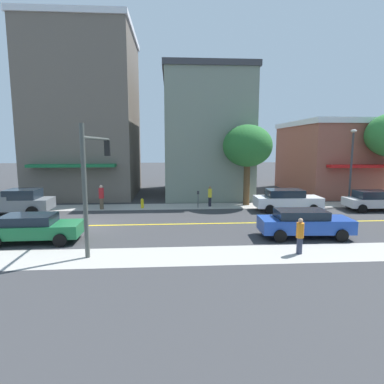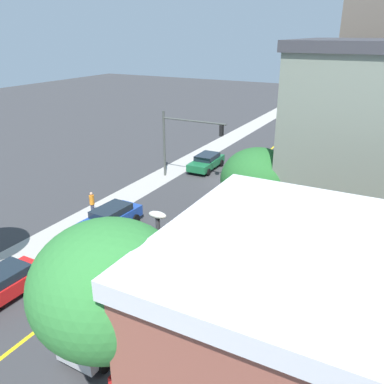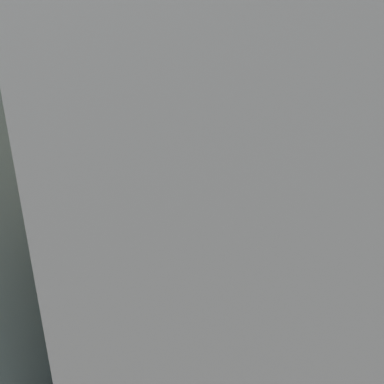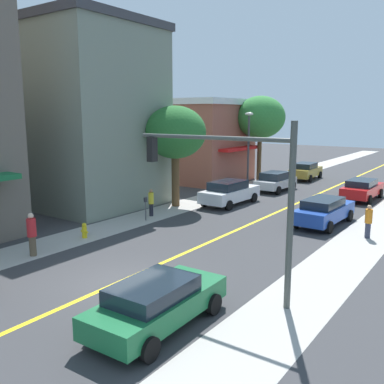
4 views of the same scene
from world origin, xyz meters
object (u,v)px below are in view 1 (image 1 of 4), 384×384
parking_meter (198,197)px  pedestrian_red_shirt (101,196)px  fire_hydrant (142,203)px  traffic_light_mast (94,166)px  green_sedan_right_curb (33,227)px  grey_pickup_truck (11,202)px  pedestrian_orange_shirt (300,235)px  blue_sedan_right_curb (304,223)px  white_sedan_left_curb (287,200)px  silver_sedan_left_curb (373,200)px  street_lamp (352,159)px  pedestrian_yellow_shirt (210,196)px  street_tree_left_near (247,146)px

parking_meter → pedestrian_red_shirt: pedestrian_red_shirt is taller
fire_hydrant → pedestrian_red_shirt: size_ratio=0.40×
pedestrian_red_shirt → traffic_light_mast: bearing=-70.7°
green_sedan_right_curb → grey_pickup_truck: grey_pickup_truck is taller
pedestrian_orange_shirt → fire_hydrant: bearing=-6.2°
blue_sedan_right_curb → white_sedan_left_curb: white_sedan_left_curb is taller
fire_hydrant → parking_meter: (0.12, 4.34, 0.50)m
fire_hydrant → blue_sedan_right_curb: bearing=46.9°
blue_sedan_right_curb → pedestrian_orange_shirt: size_ratio=2.95×
parking_meter → white_sedan_left_curb: (1.67, 6.47, -0.04)m
silver_sedan_left_curb → pedestrian_red_shirt: 20.40m
street_lamp → pedestrian_yellow_shirt: 11.63m
pedestrian_orange_shirt → traffic_light_mast: bearing=35.8°
fire_hydrant → pedestrian_yellow_shirt: bearing=93.3°
fire_hydrant → green_sedan_right_curb: 9.79m
blue_sedan_right_curb → pedestrian_yellow_shirt: 9.77m
traffic_light_mast → white_sedan_left_curb: bearing=-59.2°
parking_meter → street_lamp: size_ratio=0.22×
street_lamp → grey_pickup_truck: 25.68m
silver_sedan_left_curb → pedestrian_orange_shirt: 13.02m
blue_sedan_right_curb → green_sedan_right_curb: blue_sedan_right_curb is taller
street_lamp → blue_sedan_right_curb: street_lamp is taller
green_sedan_right_curb → pedestrian_red_shirt: bearing=77.2°
green_sedan_right_curb → silver_sedan_left_curb: 22.91m
street_tree_left_near → traffic_light_mast: street_tree_left_near is taller
fire_hydrant → silver_sedan_left_curb: 17.40m
parking_meter → street_lamp: street_lamp is taller
parking_meter → green_sedan_right_curb: (8.44, -9.07, -0.12)m
street_tree_left_near → white_sedan_left_curb: street_tree_left_near is taller
green_sedan_right_curb → grey_pickup_truck: size_ratio=0.79×
fire_hydrant → traffic_light_mast: 9.87m
parking_meter → traffic_light_mast: traffic_light_mast is taller
traffic_light_mast → silver_sedan_left_curb: traffic_light_mast is taller
street_tree_left_near → traffic_light_mast: (9.96, -9.84, -0.87)m
green_sedan_right_curb → pedestrian_yellow_shirt: size_ratio=2.84×
pedestrian_red_shirt → street_lamp: bearing=9.7°
fire_hydrant → pedestrian_orange_shirt: 13.77m
silver_sedan_left_curb → pedestrian_red_shirt: bearing=176.2°
green_sedan_right_curb → grey_pickup_truck: bearing=120.9°
traffic_light_mast → fire_hydrant: bearing=-9.1°
blue_sedan_right_curb → silver_sedan_left_curb: bearing=41.7°
silver_sedan_left_curb → grey_pickup_truck: grey_pickup_truck is taller
fire_hydrant → blue_sedan_right_curb: (8.65, 9.23, 0.42)m
parking_meter → silver_sedan_left_curb: bearing=81.1°
pedestrian_orange_shirt → grey_pickup_truck: bearing=19.7°
pedestrian_orange_shirt → pedestrian_red_shirt: bearing=3.6°
traffic_light_mast → blue_sedan_right_curb: size_ratio=1.22×
green_sedan_right_curb → silver_sedan_left_curb: (-6.42, 22.00, 0.03)m
silver_sedan_left_curb → parking_meter: bearing=172.6°
blue_sedan_right_curb → grey_pickup_truck: (-6.67, -18.10, 0.13)m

